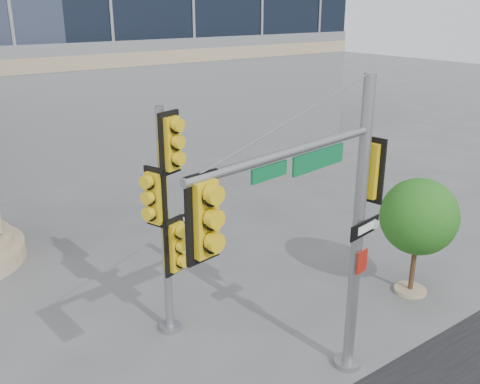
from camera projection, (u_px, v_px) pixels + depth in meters
ground at (295, 336)px, 12.78m from camera, size 120.00×120.00×0.00m
main_signal_pole at (326, 213)px, 9.68m from camera, size 4.89×1.20×6.33m
secondary_signal_pole at (166, 208)px, 11.85m from camera, size 1.03×0.73×5.48m
street_tree at (419, 219)px, 14.07m from camera, size 2.09×2.04×3.25m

